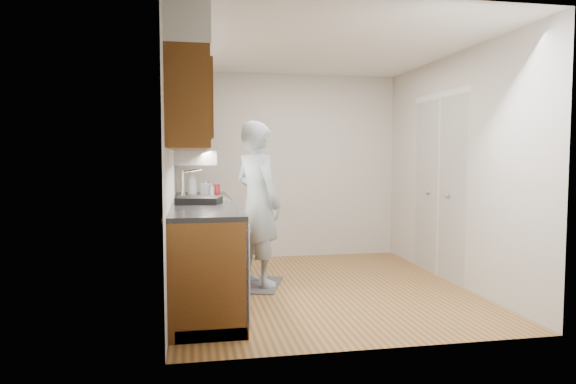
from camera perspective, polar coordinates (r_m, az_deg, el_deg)
The scene contains 16 objects.
floor at distance 5.52m, azimuth 3.51°, elevation -10.58°, with size 3.50×3.50×0.00m, color #A3753E.
ceiling at distance 5.46m, azimuth 3.63°, elevation 15.74°, with size 3.50×3.50×0.00m, color white.
wall_left at distance 5.18m, azimuth -12.74°, elevation 2.37°, with size 0.02×3.50×2.50m, color beige.
wall_right at distance 5.89m, azimuth 17.87°, elevation 2.46°, with size 0.02×3.50×2.50m, color beige.
wall_back at distance 7.05m, azimuth 0.08°, elevation 2.87°, with size 3.00×0.02×2.50m, color beige.
counter at distance 5.25m, azimuth -9.32°, elevation -5.91°, with size 0.64×2.80×1.30m.
upper_cabinets at distance 5.25m, azimuth -10.97°, elevation 10.05°, with size 0.47×2.80×1.21m.
closet_door at distance 6.16m, azimuth 16.40°, elevation 0.45°, with size 0.02×1.22×2.05m, color silver.
floor_mat at distance 5.62m, azimuth -3.34°, elevation -10.25°, with size 0.44×0.75×0.01m, color #57575A.
person at distance 5.46m, azimuth -3.38°, elevation -0.06°, with size 0.70×0.47×1.98m, color #95A9B5.
soap_bottle_a at distance 5.97m, azimuth -10.60°, elevation 1.01°, with size 0.11×0.11×0.29m, color silver.
soap_bottle_b at distance 6.05m, azimuth -9.20°, elevation 0.65°, with size 0.09×0.09×0.20m, color silver.
soap_bottle_c at distance 6.13m, azimuth -8.74°, elevation 0.51°, with size 0.12×0.12×0.16m, color silver.
soda_can at distance 5.84m, azimuth -7.93°, elevation 0.21°, with size 0.07×0.07×0.13m, color #B51F29.
steel_can at distance 5.76m, azimuth -8.47°, elevation 0.10°, with size 0.07×0.07×0.12m, color #A5A5AA.
dish_rack at distance 4.94m, azimuth -9.83°, elevation -0.91°, with size 0.39×0.33×0.06m, color black.
Camera 1 is at (-1.31, -5.18, 1.39)m, focal length 32.00 mm.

